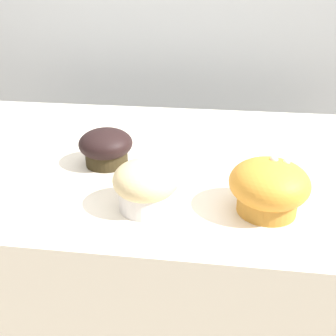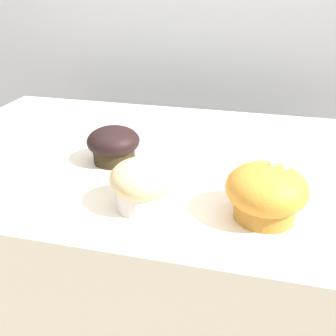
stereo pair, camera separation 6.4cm
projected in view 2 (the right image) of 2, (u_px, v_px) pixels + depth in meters
The scene contains 5 objects.
wall_back at pixel (203, 93), 1.34m from camera, with size 3.20×0.10×1.80m, color #B2B7BC.
display_counter at pixel (158, 320), 1.01m from camera, with size 1.00×0.64×0.93m, color silver.
muffin_front_center at pixel (143, 184), 0.60m from camera, with size 0.10×0.10×0.08m.
muffin_back_left at pixel (266, 193), 0.58m from camera, with size 0.12×0.12×0.09m.
muffin_back_right at pixel (114, 144), 0.76m from camera, with size 0.10×0.10×0.07m.
Camera 2 is at (0.20, -0.70, 1.26)m, focal length 42.00 mm.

